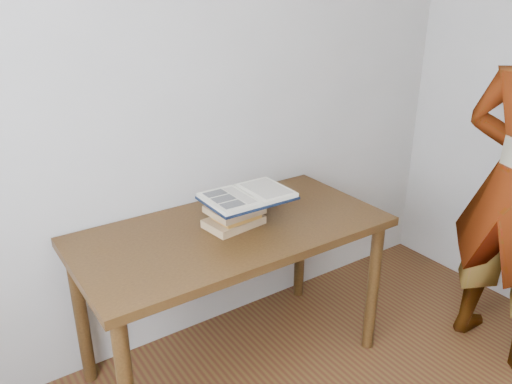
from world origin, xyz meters
TOP-DOWN VIEW (x-y plane):
  - desk at (0.09, 1.38)m, footprint 1.40×0.70m
  - book_stack at (0.11, 1.39)m, footprint 0.27×0.20m
  - open_book at (0.17, 1.37)m, footprint 0.39×0.27m

SIDE VIEW (x-z plane):
  - desk at x=0.09m, z-range 0.28..1.02m
  - book_stack at x=0.11m, z-range 0.75..0.87m
  - open_book at x=0.17m, z-range 0.87..0.90m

